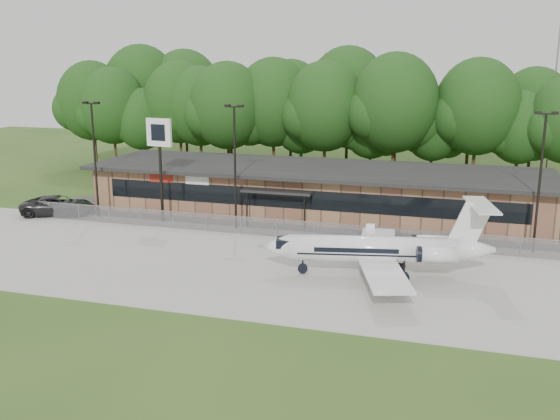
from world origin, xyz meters
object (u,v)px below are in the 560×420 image
(suv, at_px, (58,206))
(pole_sign, at_px, (159,143))
(terminal, at_px, (316,190))
(business_jet, at_px, (381,250))

(suv, xyz_separation_m, pole_sign, (10.13, 0.50, 5.94))
(terminal, bearing_deg, pole_sign, -148.94)
(suv, bearing_deg, pole_sign, -107.56)
(terminal, height_order, business_jet, business_jet)
(business_jet, distance_m, suv, 31.20)
(suv, bearing_deg, terminal, -91.21)
(business_jet, bearing_deg, suv, 153.11)
(business_jet, xyz_separation_m, suv, (-30.09, 8.19, -0.94))
(pole_sign, bearing_deg, suv, -170.16)
(business_jet, bearing_deg, terminal, 105.42)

